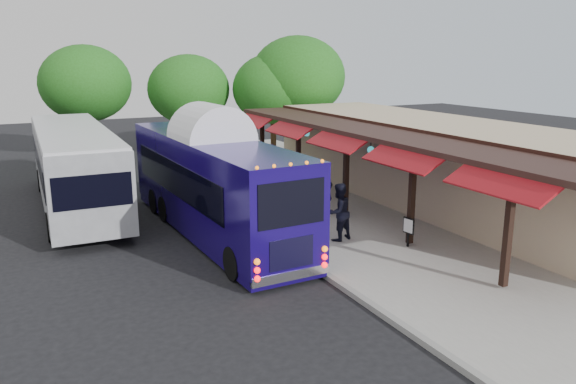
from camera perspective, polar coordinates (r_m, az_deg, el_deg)
ground at (r=17.24m, az=2.21°, el=-7.70°), size 90.00×90.00×0.00m
sidewalk at (r=22.96m, az=8.38°, el=-2.14°), size 10.00×40.00×0.15m
curb at (r=20.63m, az=-3.02°, el=-3.84°), size 0.20×40.00×0.16m
station_shelter at (r=24.62m, az=15.02°, el=2.85°), size 8.15×20.00×3.60m
coach_bus at (r=20.12m, az=-7.64°, el=1.26°), size 2.90×11.70×3.71m
city_bus at (r=25.09m, az=-20.86°, el=2.65°), size 2.98×12.61×3.37m
ped_a at (r=22.30m, az=3.82°, el=0.01°), size 0.63×0.42×1.74m
ped_b at (r=19.06m, az=5.17°, el=-2.03°), size 1.11×0.95×1.98m
ped_c at (r=26.53m, az=-5.36°, el=2.10°), size 1.04×0.85×1.65m
ped_d at (r=25.76m, az=-0.42°, el=1.99°), size 1.28×0.91×1.81m
sign_board at (r=18.82m, az=12.14°, el=-3.51°), size 0.12×0.45×0.98m
tree_left at (r=35.36m, az=-10.04°, el=10.20°), size 4.98×4.98×6.37m
tree_mid at (r=35.03m, az=-1.52°, el=10.43°), size 5.02×5.02×6.42m
tree_right at (r=35.27m, az=0.98°, el=11.61°), size 5.85×5.85×7.49m
tree_far at (r=36.57m, az=-19.88°, el=10.32°), size 5.42×5.42×6.94m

